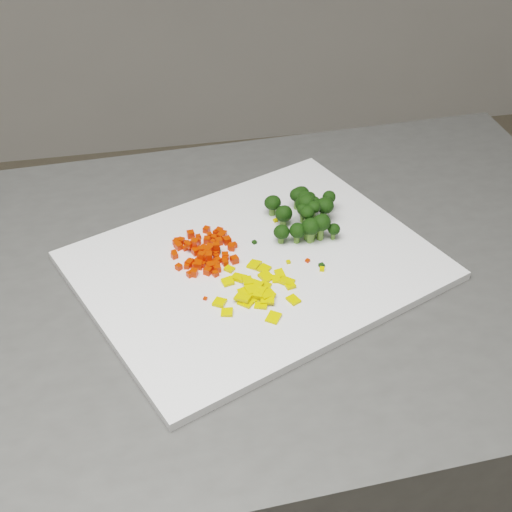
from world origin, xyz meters
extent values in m
cube|color=#464643|center=(0.40, 0.10, 0.45)|extent=(0.96, 0.70, 0.90)
cube|color=white|center=(0.37, 0.10, 0.91)|extent=(0.52, 0.47, 0.01)
cube|color=red|center=(0.29, 0.14, 0.92)|extent=(0.01, 0.01, 0.01)
cube|color=red|center=(0.31, 0.11, 0.92)|extent=(0.01, 0.01, 0.01)
cube|color=red|center=(0.31, 0.10, 0.92)|extent=(0.01, 0.01, 0.01)
cube|color=red|center=(0.32, 0.18, 0.92)|extent=(0.01, 0.01, 0.01)
cube|color=red|center=(0.31, 0.09, 0.92)|extent=(0.01, 0.01, 0.01)
cube|color=red|center=(0.31, 0.11, 0.91)|extent=(0.01, 0.01, 0.01)
cube|color=red|center=(0.33, 0.15, 0.92)|extent=(0.01, 0.01, 0.01)
cube|color=red|center=(0.28, 0.15, 0.92)|extent=(0.01, 0.01, 0.01)
cube|color=red|center=(0.34, 0.12, 0.92)|extent=(0.01, 0.01, 0.01)
cube|color=red|center=(0.29, 0.09, 0.92)|extent=(0.01, 0.01, 0.01)
cube|color=red|center=(0.32, 0.09, 0.91)|extent=(0.01, 0.01, 0.01)
cube|color=red|center=(0.33, 0.15, 0.91)|extent=(0.01, 0.01, 0.01)
cube|color=red|center=(0.33, 0.17, 0.91)|extent=(0.01, 0.01, 0.01)
cube|color=red|center=(0.34, 0.16, 0.92)|extent=(0.01, 0.01, 0.01)
cube|color=red|center=(0.30, 0.11, 0.91)|extent=(0.01, 0.01, 0.01)
cube|color=red|center=(0.32, 0.13, 0.92)|extent=(0.01, 0.01, 0.01)
cube|color=red|center=(0.31, 0.11, 0.92)|extent=(0.01, 0.01, 0.01)
cube|color=red|center=(0.33, 0.11, 0.91)|extent=(0.01, 0.01, 0.01)
cube|color=red|center=(0.33, 0.16, 0.91)|extent=(0.01, 0.01, 0.01)
cube|color=red|center=(0.35, 0.14, 0.91)|extent=(0.01, 0.01, 0.01)
cube|color=red|center=(0.34, 0.16, 0.92)|extent=(0.01, 0.01, 0.01)
cube|color=red|center=(0.32, 0.17, 0.91)|extent=(0.01, 0.01, 0.01)
cube|color=red|center=(0.27, 0.14, 0.91)|extent=(0.01, 0.01, 0.01)
cube|color=red|center=(0.31, 0.12, 0.91)|extent=(0.01, 0.01, 0.01)
cube|color=red|center=(0.31, 0.12, 0.92)|extent=(0.01, 0.01, 0.01)
cube|color=red|center=(0.29, 0.11, 0.91)|extent=(0.01, 0.01, 0.01)
cube|color=red|center=(0.32, 0.09, 0.92)|extent=(0.01, 0.01, 0.01)
cube|color=red|center=(0.34, 0.11, 0.91)|extent=(0.01, 0.01, 0.01)
cube|color=red|center=(0.34, 0.15, 0.92)|extent=(0.01, 0.01, 0.01)
cube|color=red|center=(0.30, 0.11, 0.92)|extent=(0.01, 0.01, 0.01)
cube|color=red|center=(0.32, 0.13, 0.92)|extent=(0.01, 0.01, 0.01)
cube|color=red|center=(0.29, 0.14, 0.91)|extent=(0.01, 0.01, 0.01)
cube|color=red|center=(0.33, 0.10, 0.91)|extent=(0.01, 0.01, 0.01)
cube|color=red|center=(0.32, 0.10, 0.92)|extent=(0.01, 0.01, 0.01)
cube|color=red|center=(0.33, 0.11, 0.91)|extent=(0.01, 0.01, 0.01)
cube|color=red|center=(0.32, 0.15, 0.92)|extent=(0.01, 0.01, 0.01)
cube|color=red|center=(0.29, 0.15, 0.91)|extent=(0.01, 0.01, 0.01)
cube|color=red|center=(0.35, 0.14, 0.92)|extent=(0.01, 0.01, 0.01)
cube|color=red|center=(0.28, 0.11, 0.91)|extent=(0.01, 0.01, 0.01)
cube|color=red|center=(0.31, 0.14, 0.92)|extent=(0.01, 0.01, 0.01)
cube|color=red|center=(0.35, 0.11, 0.92)|extent=(0.01, 0.01, 0.01)
cube|color=red|center=(0.30, 0.10, 0.92)|extent=(0.01, 0.01, 0.01)
cube|color=red|center=(0.28, 0.15, 0.92)|extent=(0.01, 0.01, 0.01)
cube|color=red|center=(0.32, 0.14, 0.92)|extent=(0.01, 0.01, 0.01)
cube|color=red|center=(0.35, 0.13, 0.91)|extent=(0.01, 0.01, 0.01)
cube|color=red|center=(0.32, 0.12, 0.91)|extent=(0.01, 0.01, 0.01)
cube|color=red|center=(0.32, 0.11, 0.91)|extent=(0.01, 0.01, 0.01)
cube|color=red|center=(0.31, 0.12, 0.92)|extent=(0.01, 0.01, 0.01)
cube|color=red|center=(0.32, 0.10, 0.91)|extent=(0.01, 0.01, 0.01)
cube|color=red|center=(0.33, 0.13, 0.92)|extent=(0.01, 0.01, 0.01)
cube|color=red|center=(0.30, 0.15, 0.92)|extent=(0.01, 0.01, 0.01)
cube|color=red|center=(0.34, 0.17, 0.92)|extent=(0.01, 0.01, 0.01)
cube|color=red|center=(0.30, 0.15, 0.92)|extent=(0.01, 0.01, 0.01)
cube|color=red|center=(0.30, 0.11, 0.92)|extent=(0.01, 0.01, 0.01)
cube|color=red|center=(0.32, 0.11, 0.91)|extent=(0.01, 0.01, 0.01)
cube|color=red|center=(0.28, 0.16, 0.92)|extent=(0.01, 0.01, 0.01)
cube|color=red|center=(0.35, 0.14, 0.91)|extent=(0.01, 0.01, 0.01)
cube|color=red|center=(0.30, 0.15, 0.91)|extent=(0.01, 0.01, 0.01)
cube|color=red|center=(0.29, 0.11, 0.91)|extent=(0.01, 0.01, 0.01)
cube|color=red|center=(0.28, 0.16, 0.91)|extent=(0.01, 0.01, 0.01)
cube|color=red|center=(0.29, 0.09, 0.91)|extent=(0.01, 0.01, 0.01)
cube|color=red|center=(0.30, 0.14, 0.92)|extent=(0.01, 0.01, 0.01)
cube|color=red|center=(0.31, 0.12, 0.91)|extent=(0.01, 0.01, 0.01)
cube|color=red|center=(0.29, 0.11, 0.91)|extent=(0.01, 0.01, 0.01)
cube|color=red|center=(0.32, 0.12, 0.92)|extent=(0.01, 0.01, 0.01)
cube|color=red|center=(0.31, 0.11, 0.92)|extent=(0.01, 0.01, 0.01)
cube|color=red|center=(0.33, 0.13, 0.91)|extent=(0.01, 0.01, 0.01)
cube|color=red|center=(0.31, 0.13, 0.92)|extent=(0.01, 0.01, 0.01)
cube|color=red|center=(0.31, 0.16, 0.91)|extent=(0.01, 0.01, 0.01)
cube|color=red|center=(0.30, 0.13, 0.92)|extent=(0.01, 0.01, 0.01)
cube|color=red|center=(0.29, 0.11, 0.92)|extent=(0.01, 0.01, 0.01)
cube|color=red|center=(0.28, 0.16, 0.91)|extent=(0.01, 0.01, 0.01)
cube|color=red|center=(0.33, 0.11, 0.91)|extent=(0.01, 0.01, 0.01)
cube|color=red|center=(0.30, 0.14, 0.91)|extent=(0.01, 0.01, 0.01)
cube|color=red|center=(0.27, 0.13, 0.91)|extent=(0.01, 0.01, 0.01)
cube|color=red|center=(0.28, 0.11, 0.91)|extent=(0.01, 0.01, 0.01)
cube|color=red|center=(0.30, 0.17, 0.92)|extent=(0.01, 0.01, 0.01)
cube|color=#E4BB0C|center=(0.38, 0.07, 0.91)|extent=(0.02, 0.02, 0.01)
cube|color=#E4BB0C|center=(0.35, 0.03, 0.91)|extent=(0.02, 0.02, 0.01)
cube|color=#E4BB0C|center=(0.37, 0.03, 0.92)|extent=(0.02, 0.02, 0.01)
cube|color=#E4BB0C|center=(0.39, 0.06, 0.91)|extent=(0.01, 0.01, 0.01)
cube|color=#E4BB0C|center=(0.37, 0.04, 0.91)|extent=(0.02, 0.01, 0.01)
cube|color=#E4BB0C|center=(0.36, 0.05, 0.92)|extent=(0.02, 0.02, 0.01)
cube|color=#E4BB0C|center=(0.35, 0.07, 0.91)|extent=(0.02, 0.02, 0.01)
cube|color=#E4BB0C|center=(0.38, 0.05, 0.91)|extent=(0.02, 0.02, 0.01)
cube|color=#E4BB0C|center=(0.36, 0.05, 0.92)|extent=(0.02, 0.02, 0.00)
cube|color=#E4BB0C|center=(0.37, 0.10, 0.91)|extent=(0.02, 0.02, 0.01)
cube|color=#E4BB0C|center=(0.32, 0.02, 0.91)|extent=(0.02, 0.02, 0.01)
cube|color=#E4BB0C|center=(0.35, 0.03, 0.91)|extent=(0.02, 0.02, 0.00)
cube|color=#E4BB0C|center=(0.38, 0.09, 0.91)|extent=(0.02, 0.02, 0.00)
cube|color=#E4BB0C|center=(0.36, 0.05, 0.92)|extent=(0.02, 0.02, 0.00)
cube|color=#E4BB0C|center=(0.36, 0.04, 0.92)|extent=(0.02, 0.02, 0.01)
cube|color=#E4BB0C|center=(0.40, 0.07, 0.91)|extent=(0.01, 0.02, 0.01)
cube|color=#E4BB0C|center=(0.40, 0.05, 0.91)|extent=(0.02, 0.02, 0.01)
cube|color=#E4BB0C|center=(0.36, 0.02, 0.91)|extent=(0.02, 0.01, 0.01)
cube|color=#E4BB0C|center=(0.34, 0.03, 0.92)|extent=(0.02, 0.02, 0.01)
cube|color=#E4BB0C|center=(0.32, 0.03, 0.91)|extent=(0.02, 0.02, 0.01)
cube|color=#E4BB0C|center=(0.40, 0.06, 0.91)|extent=(0.02, 0.02, 0.01)
cube|color=#E4BB0C|center=(0.34, 0.09, 0.91)|extent=(0.02, 0.02, 0.00)
cube|color=#E4BB0C|center=(0.35, 0.04, 0.92)|extent=(0.02, 0.02, 0.01)
cube|color=#E4BB0C|center=(0.37, 0.00, 0.91)|extent=(0.02, 0.02, 0.01)
cube|color=#E4BB0C|center=(0.35, 0.06, 0.92)|extent=(0.01, 0.02, 0.01)
cube|color=#E4BB0C|center=(0.37, 0.03, 0.92)|extent=(0.02, 0.02, 0.01)
cube|color=#E4BB0C|center=(0.33, 0.07, 0.91)|extent=(0.02, 0.02, 0.01)
cube|color=#E4BB0C|center=(0.37, 0.04, 0.92)|extent=(0.02, 0.02, 0.01)
cube|color=#E4BB0C|center=(0.40, 0.02, 0.91)|extent=(0.02, 0.02, 0.00)
cube|color=black|center=(0.32, 0.11, 0.91)|extent=(0.01, 0.01, 0.00)
cube|color=black|center=(0.33, 0.13, 0.91)|extent=(0.01, 0.01, 0.01)
cube|color=black|center=(0.33, 0.15, 0.91)|extent=(0.01, 0.01, 0.00)
cube|color=red|center=(0.33, 0.15, 0.91)|extent=(0.01, 0.01, 0.00)
cube|color=red|center=(0.44, 0.09, 0.91)|extent=(0.01, 0.01, 0.00)
cube|color=#E4BB0C|center=(0.42, 0.18, 0.91)|extent=(0.01, 0.01, 0.00)
cube|color=#E4BB0C|center=(0.41, 0.09, 0.91)|extent=(0.01, 0.01, 0.00)
cube|color=red|center=(0.31, 0.11, 0.91)|extent=(0.01, 0.01, 0.00)
cube|color=#E4BB0C|center=(0.36, 0.07, 0.91)|extent=(0.01, 0.01, 0.00)
cube|color=black|center=(0.45, 0.08, 0.91)|extent=(0.01, 0.01, 0.00)
cube|color=#E4BB0C|center=(0.45, 0.07, 0.91)|extent=(0.01, 0.01, 0.00)
cube|color=black|center=(0.38, 0.14, 0.91)|extent=(0.01, 0.01, 0.00)
cube|color=red|center=(0.30, 0.05, 0.91)|extent=(0.01, 0.01, 0.00)
camera|label=1|loc=(0.24, -0.58, 1.48)|focal=50.00mm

